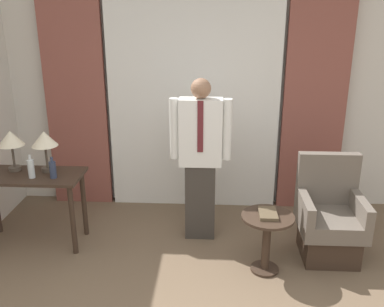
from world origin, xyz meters
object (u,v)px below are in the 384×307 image
bottle_by_lamp (53,169)px  bottle_near_edge (31,168)px  desk (29,187)px  person (200,155)px  book (268,214)px  table_lamp_left (11,140)px  side_table (267,234)px  table_lamp_right (44,141)px  armchair (329,222)px

bottle_by_lamp → bottle_near_edge: bearing=-178.5°
desk → person: size_ratio=0.64×
person → book: bearing=-43.4°
table_lamp_left → side_table: (2.48, -0.48, -0.69)m
table_lamp_right → armchair: bearing=-3.4°
desk → bottle_near_edge: 0.26m
armchair → table_lamp_right: bearing=176.6°
table_lamp_right → person: person is taller
bottle_by_lamp → book: size_ratio=0.86×
armchair → side_table: 0.70m
desk → side_table: bearing=-9.3°
table_lamp_left → table_lamp_right: (0.34, 0.00, 0.00)m
side_table → person: bearing=136.2°
bottle_by_lamp → armchair: bearing=0.2°
bottle_near_edge → book: (2.23, -0.29, -0.27)m
table_lamp_right → bottle_by_lamp: bearing=-55.0°
side_table → table_lamp_left: bearing=169.1°
table_lamp_left → armchair: table_lamp_left is taller
table_lamp_left → bottle_by_lamp: 0.54m
desk → table_lamp_left: (-0.17, 0.10, 0.45)m
armchair → book: size_ratio=4.01×
table_lamp_right → side_table: bearing=-12.6°
table_lamp_left → book: bearing=-10.7°
book → bottle_near_edge: bearing=172.6°
person → side_table: 1.01m
table_lamp_right → book: size_ratio=1.69×
table_lamp_right → bottle_by_lamp: size_ratio=1.96×
bottle_by_lamp → book: bearing=-8.3°
book → bottle_by_lamp: bearing=171.7°
bottle_by_lamp → desk: bearing=165.6°
bottle_near_edge → person: 1.64m
table_lamp_right → book: table_lamp_right is taller
bottle_near_edge → side_table: bearing=-7.6°
person → desk: bearing=-172.6°
bottle_near_edge → book: 2.26m
table_lamp_left → person: bearing=3.7°
bottle_near_edge → armchair: (2.86, 0.01, -0.49)m
side_table → bottle_near_edge: bearing=172.4°
table_lamp_right → desk: bearing=-149.5°
desk → side_table: desk is taller
desk → bottle_near_edge: bottle_near_edge is taller
table_lamp_right → person: (1.52, 0.12, -0.16)m
side_table → book: (-0.00, 0.01, 0.20)m
table_lamp_left → book: 2.57m
table_lamp_right → book: (2.14, -0.47, -0.49)m
table_lamp_right → armchair: 2.87m
armchair → side_table: (-0.63, -0.31, 0.03)m
side_table → bottle_by_lamp: bearing=171.4°
bottle_near_edge → armchair: bottle_near_edge is taller
bottle_by_lamp → person: (1.40, 0.29, 0.07)m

